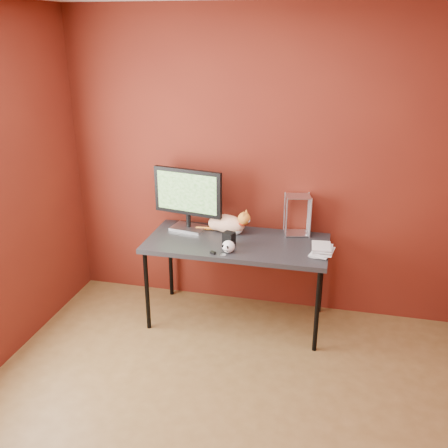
% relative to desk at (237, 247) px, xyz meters
% --- Properties ---
extents(room, '(3.52, 3.52, 2.61)m').
position_rel_desk_xyz_m(room, '(0.15, -1.37, 0.75)').
color(room, brown).
rests_on(room, ground).
extents(desk, '(1.50, 0.70, 0.75)m').
position_rel_desk_xyz_m(desk, '(0.00, 0.00, 0.00)').
color(desk, black).
rests_on(desk, ground).
extents(monitor, '(0.62, 0.25, 0.54)m').
position_rel_desk_xyz_m(monitor, '(-0.47, 0.17, 0.35)').
color(monitor, silver).
rests_on(monitor, desk).
extents(cat, '(0.49, 0.26, 0.23)m').
position_rel_desk_xyz_m(cat, '(-0.12, 0.18, 0.13)').
color(cat, orange).
rests_on(cat, desk).
extents(skull_mug, '(0.10, 0.11, 0.10)m').
position_rel_desk_xyz_m(skull_mug, '(-0.02, -0.23, 0.10)').
color(skull_mug, white).
rests_on(skull_mug, desk).
extents(speaker, '(0.11, 0.11, 0.12)m').
position_rel_desk_xyz_m(speaker, '(-0.04, -0.11, 0.11)').
color(speaker, black).
rests_on(speaker, desk).
extents(book_stack, '(0.19, 0.23, 0.79)m').
position_rel_desk_xyz_m(book_stack, '(0.63, -0.08, 0.44)').
color(book_stack, beige).
rests_on(book_stack, desk).
extents(wire_rack, '(0.23, 0.21, 0.35)m').
position_rel_desk_xyz_m(wire_rack, '(0.46, 0.27, 0.23)').
color(wire_rack, silver).
rests_on(wire_rack, desk).
extents(pocket_knife, '(0.08, 0.04, 0.02)m').
position_rel_desk_xyz_m(pocket_knife, '(-0.05, -0.15, 0.06)').
color(pocket_knife, '#A30C15').
rests_on(pocket_knife, desk).
extents(black_gadget, '(0.05, 0.04, 0.02)m').
position_rel_desk_xyz_m(black_gadget, '(-0.13, -0.29, 0.06)').
color(black_gadget, black).
rests_on(black_gadget, desk).
extents(washer, '(0.05, 0.05, 0.00)m').
position_rel_desk_xyz_m(washer, '(-0.05, -0.29, 0.05)').
color(washer, silver).
rests_on(washer, desk).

